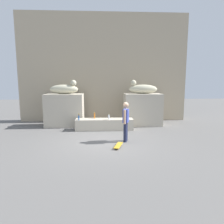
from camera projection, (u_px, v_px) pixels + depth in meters
ground_plane at (105, 141)px, 8.72m from camera, size 40.00×40.00×0.00m
facade_wall at (103, 68)px, 12.93m from camera, size 10.43×0.60×6.62m
pedestal_left at (65, 110)px, 11.57m from camera, size 2.09×1.23×1.81m
pedestal_right at (143, 109)px, 11.81m from camera, size 2.09×1.23×1.81m
statue_reclining_left at (64, 89)px, 11.39m from camera, size 1.66×0.75×0.78m
statue_reclining_right at (142, 89)px, 11.63m from camera, size 1.63×0.65×0.78m
ledge_block at (104, 124)px, 10.73m from camera, size 2.98×0.71×0.57m
skater at (126, 120)px, 8.56m from camera, size 0.30×0.52×1.67m
skateboard at (118, 145)px, 7.95m from camera, size 0.43×0.82×0.08m
bottle_orange at (95, 116)px, 10.79m from camera, size 0.07×0.07×0.33m
bottle_blue at (79, 118)px, 10.34m from camera, size 0.06×0.06×0.28m
bottle_clear at (109, 117)px, 10.50m from camera, size 0.07×0.07×0.29m
bottle_brown at (79, 117)px, 10.50m from camera, size 0.07×0.07×0.32m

